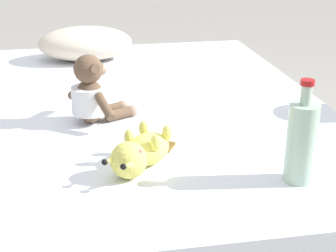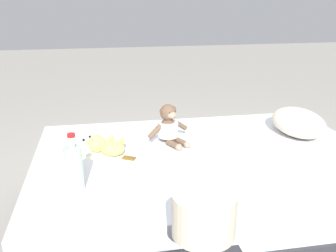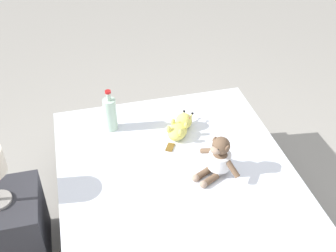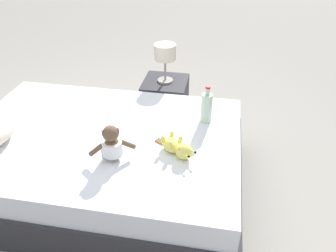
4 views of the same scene
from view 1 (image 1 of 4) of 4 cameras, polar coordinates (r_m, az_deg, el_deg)
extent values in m
plane|color=#9E998E|center=(2.19, -1.86, -9.24)|extent=(16.00, 16.00, 0.00)
cube|color=#2D2D33|center=(2.12, -1.91, -5.82)|extent=(1.32, 1.93, 0.30)
cube|color=white|center=(2.02, -2.00, 0.17)|extent=(1.28, 1.87, 0.18)
ellipsoid|color=beige|center=(2.59, -8.88, 8.76)|extent=(0.45, 0.30, 0.16)
ellipsoid|color=brown|center=(1.78, -8.37, 2.64)|extent=(0.14, 0.14, 0.15)
cylinder|color=white|center=(1.78, -8.38, 2.79)|extent=(0.16, 0.16, 0.09)
sphere|color=brown|center=(1.75, -8.57, 6.07)|extent=(0.10, 0.10, 0.10)
ellipsoid|color=gray|center=(1.77, -7.40, 6.08)|extent=(0.07, 0.08, 0.04)
sphere|color=black|center=(1.78, -7.78, 6.68)|extent=(0.01, 0.01, 0.01)
sphere|color=black|center=(1.75, -7.20, 6.44)|extent=(0.01, 0.01, 0.01)
cylinder|color=brown|center=(1.79, -9.30, 6.75)|extent=(0.03, 0.02, 0.03)
cylinder|color=brown|center=(1.71, -7.85, 6.13)|extent=(0.03, 0.02, 0.03)
cylinder|color=brown|center=(1.86, -9.82, 3.70)|extent=(0.07, 0.10, 0.08)
cylinder|color=brown|center=(1.70, -6.83, 2.12)|extent=(0.07, 0.10, 0.08)
cylinder|color=brown|center=(1.87, -6.18, 1.83)|extent=(0.11, 0.08, 0.04)
cylinder|color=brown|center=(1.82, -5.21, 1.31)|extent=(0.11, 0.08, 0.04)
sphere|color=gray|center=(1.90, -4.89, 2.14)|extent=(0.04, 0.04, 0.04)
sphere|color=gray|center=(1.85, -3.90, 1.64)|extent=(0.04, 0.04, 0.04)
ellipsoid|color=#EAE066|center=(1.49, -2.20, -2.45)|extent=(0.18, 0.19, 0.08)
sphere|color=#EAE066|center=(1.41, -4.25, -3.68)|extent=(0.10, 0.10, 0.10)
cone|color=#EAE066|center=(1.36, -4.19, -4.22)|extent=(0.06, 0.07, 0.05)
sphere|color=black|center=(1.33, -4.82, -4.38)|extent=(0.02, 0.02, 0.02)
cone|color=#EAE066|center=(1.39, -6.17, -3.74)|extent=(0.06, 0.07, 0.05)
sphere|color=black|center=(1.36, -6.83, -3.88)|extent=(0.02, 0.02, 0.02)
sphere|color=red|center=(1.38, -3.22, -2.90)|extent=(0.02, 0.02, 0.02)
sphere|color=red|center=(1.41, -5.32, -2.42)|extent=(0.02, 0.02, 0.02)
ellipsoid|color=#EAE066|center=(1.43, -1.34, -1.84)|extent=(0.04, 0.04, 0.05)
ellipsoid|color=#EAE066|center=(1.47, -4.21, -1.23)|extent=(0.04, 0.04, 0.05)
ellipsoid|color=#EAE066|center=(1.50, -0.10, -0.78)|extent=(0.04, 0.04, 0.05)
ellipsoid|color=#EAE066|center=(1.53, -2.63, -0.27)|extent=(0.04, 0.04, 0.05)
cube|color=brown|center=(1.60, -0.23, -2.25)|extent=(0.07, 0.08, 0.01)
cylinder|color=#B2D1B7|center=(1.41, 14.13, -1.83)|extent=(0.08, 0.08, 0.21)
cylinder|color=#B2D1B7|center=(1.36, 14.64, 3.25)|extent=(0.03, 0.03, 0.05)
cylinder|color=red|center=(1.35, 14.77, 4.55)|extent=(0.04, 0.04, 0.01)
camera|label=2|loc=(2.52, 51.67, 18.67)|focal=40.50mm
camera|label=3|loc=(3.44, 2.52, 38.03)|focal=44.71mm
camera|label=4|loc=(1.89, -71.92, 28.06)|focal=34.90mm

